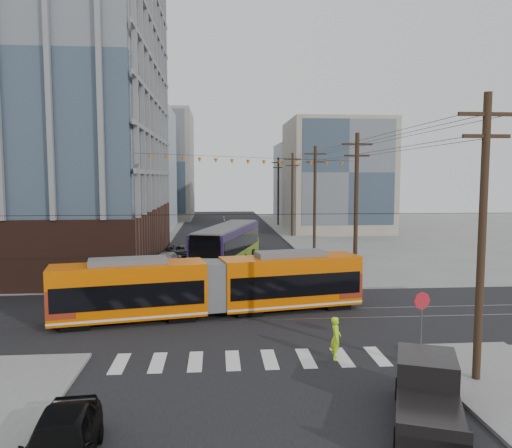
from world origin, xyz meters
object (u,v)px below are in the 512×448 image
(black_sedan, at_px, (61,443))
(pickup_truck, at_px, (428,400))
(streetcar, at_px, (213,286))
(city_bus, at_px, (228,246))

(black_sedan, bearing_deg, pickup_truck, 2.38)
(pickup_truck, bearing_deg, black_sedan, -151.52)
(streetcar, height_order, city_bus, city_bus)
(streetcar, xyz_separation_m, black_sedan, (-4.01, -14.85, -0.91))
(city_bus, distance_m, pickup_truck, 29.19)
(city_bus, bearing_deg, streetcar, -78.15)
(pickup_truck, bearing_deg, city_bus, 122.15)
(pickup_truck, distance_m, black_sedan, 10.92)
(black_sedan, bearing_deg, city_bus, 75.10)
(streetcar, height_order, black_sedan, streetcar)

